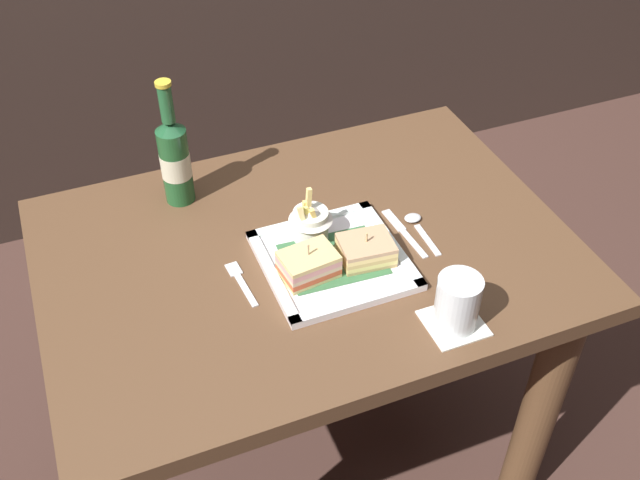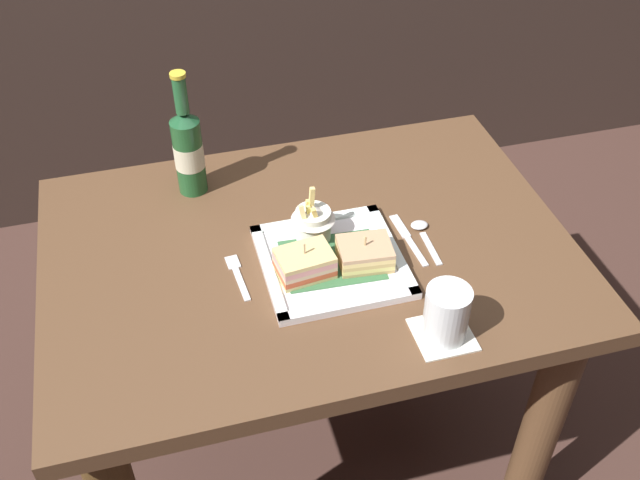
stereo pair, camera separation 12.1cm
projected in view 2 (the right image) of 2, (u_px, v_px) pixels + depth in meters
ground_plane at (311, 454)px, 1.91m from camera, size 6.00×6.00×0.00m
dining_table at (309, 303)px, 1.54m from camera, size 1.02×0.73×0.72m
square_plate at (332, 262)px, 1.39m from camera, size 0.26×0.26×0.02m
sandwich_half_left at (305, 263)px, 1.35m from camera, size 0.11×0.08×0.07m
sandwich_half_right at (365, 254)px, 1.37m from camera, size 0.11×0.09×0.06m
fries_cup at (313, 219)px, 1.41m from camera, size 0.09×0.09×0.11m
beer_bottle at (188, 149)px, 1.51m from camera, size 0.06×0.06×0.28m
drink_coaster at (443, 335)px, 1.26m from camera, size 0.10×0.10×0.00m
water_glass at (446, 316)px, 1.23m from camera, size 0.08×0.08×0.10m
fork at (237, 274)px, 1.38m from camera, size 0.03×0.13×0.00m
knife at (407, 237)px, 1.45m from camera, size 0.02×0.16×0.00m
spoon at (422, 231)px, 1.46m from camera, size 0.03×0.13×0.01m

